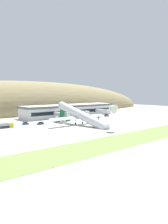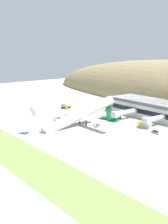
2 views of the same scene
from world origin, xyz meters
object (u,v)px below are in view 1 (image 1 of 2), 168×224
object	(u,v)px
jetway_2	(103,111)
service_car_0	(98,117)
traffic_cone_1	(118,118)
jetway_0	(62,114)
service_car_3	(107,115)
fuel_truck	(85,116)
traffic_cone_0	(83,121)
jetway_1	(82,112)
terminal_building	(70,109)
service_car_2	(25,124)
cargo_airplane	(80,116)
box_truck	(6,125)
service_car_1	(41,123)

from	to	relation	value
jetway_2	service_car_0	world-z (taller)	jetway_2
service_car_0	traffic_cone_1	xyz separation A→B (m)	(7.00, -14.10, -0.32)
jetway_0	service_car_3	size ratio (longest dim) A/B	4.25
jetway_0	fuel_truck	distance (m)	18.38
fuel_truck	jetway_0	bearing A→B (deg)	170.26
traffic_cone_0	jetway_0	bearing A→B (deg)	115.10
fuel_truck	jetway_1	bearing A→B (deg)	73.42
jetway_0	service_car_0	world-z (taller)	jetway_0
service_car_3	fuel_truck	xyz separation A→B (m)	(-24.98, -1.45, 0.87)
jetway_1	traffic_cone_0	bearing A→B (deg)	-128.23
terminal_building	service_car_3	xyz separation A→B (m)	(23.01, -19.55, -4.56)
terminal_building	jetway_2	distance (m)	27.45
service_car_3	fuel_truck	bearing A→B (deg)	-176.69
service_car_2	jetway_2	bearing A→B (deg)	3.95
jetway_2	cargo_airplane	distance (m)	53.00
jetway_0	box_truck	bearing A→B (deg)	-169.06
terminal_building	jetway_0	bearing A→B (deg)	-138.03
jetway_2	service_car_1	size ratio (longest dim) A/B	3.41
fuel_truck	traffic_cone_1	bearing A→B (deg)	-46.87
terminal_building	jetway_2	bearing A→B (deg)	-37.93
traffic_cone_0	box_truck	bearing A→B (deg)	172.78
terminal_building	fuel_truck	distance (m)	21.41
terminal_building	service_car_3	bearing A→B (deg)	-40.36
terminal_building	fuel_truck	bearing A→B (deg)	-95.36
cargo_airplane	terminal_building	bearing A→B (deg)	60.28
traffic_cone_0	jetway_2	bearing A→B (deg)	24.15
service_car_3	cargo_airplane	bearing A→B (deg)	-153.81
jetway_1	jetway_2	size ratio (longest dim) A/B	0.97
terminal_building	traffic_cone_0	distance (m)	35.33
service_car_1	service_car_2	distance (m)	8.87
cargo_airplane	service_car_2	bearing A→B (deg)	139.33
terminal_building	cargo_airplane	distance (m)	49.42
service_car_1	fuel_truck	bearing A→B (deg)	8.67
jetway_2	service_car_0	bearing A→B (deg)	-150.57
jetway_2	box_truck	size ratio (longest dim) A/B	1.98
service_car_3	service_car_2	bearing A→B (deg)	-178.26
service_car_0	box_truck	distance (m)	70.32
jetway_2	traffic_cone_0	bearing A→B (deg)	-155.85
service_car_0	jetway_1	bearing A→B (deg)	136.05
box_truck	service_car_3	bearing A→B (deg)	4.42
jetway_1	traffic_cone_1	bearing A→B (deg)	-55.25
service_car_2	service_car_3	bearing A→B (deg)	1.74
jetway_1	traffic_cone_1	world-z (taller)	jetway_1
jetway_0	jetway_2	world-z (taller)	same
service_car_1	service_car_2	xyz separation A→B (m)	(-7.06, 5.37, 0.01)
fuel_truck	service_car_0	bearing A→B (deg)	-20.97
jetway_0	jetway_2	size ratio (longest dim) A/B	1.14
terminal_building	jetway_1	distance (m)	16.69
jetway_1	service_car_0	size ratio (longest dim) A/B	3.18
box_truck	traffic_cone_0	world-z (taller)	box_truck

